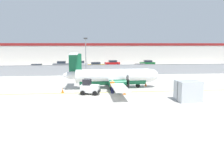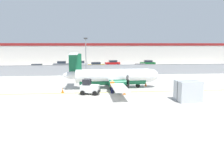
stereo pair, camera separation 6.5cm
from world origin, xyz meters
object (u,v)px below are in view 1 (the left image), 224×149
object	(u,v)px
apron_light_pole	(86,54)
parked_car_3	(96,65)
ground_crew_worker	(112,86)
parked_car_4	(112,63)
commuter_airplane	(114,77)
parked_car_0	(37,67)
parked_car_1	(61,64)
parked_car_6	(147,63)
traffic_cone_near_right	(63,90)
baggage_tug	(89,87)
parked_car_5	(141,67)
cargo_container	(188,91)
traffic_cone_far_left	(125,92)
traffic_cone_near_left	(146,84)
parked_car_2	(80,64)

from	to	relation	value
apron_light_pole	parked_car_3	bearing A→B (deg)	81.73
ground_crew_worker	parked_car_4	world-z (taller)	same
commuter_airplane	parked_car_0	distance (m)	26.06
parked_car_1	parked_car_6	bearing A→B (deg)	179.63
traffic_cone_near_right	commuter_airplane	bearing A→B (deg)	18.49
baggage_tug	parked_car_5	bearing A→B (deg)	76.63
parked_car_0	parked_car_3	world-z (taller)	same
apron_light_pole	parked_car_1	bearing A→B (deg)	110.39
commuter_airplane	cargo_container	size ratio (longest dim) A/B	6.38
parked_car_0	apron_light_pole	world-z (taller)	apron_light_pole
apron_light_pole	cargo_container	bearing A→B (deg)	-57.65
traffic_cone_far_left	parked_car_3	world-z (taller)	parked_car_3
commuter_airplane	traffic_cone_near_right	bearing A→B (deg)	-163.09
cargo_container	traffic_cone_far_left	world-z (taller)	cargo_container
traffic_cone_far_left	commuter_airplane	bearing A→B (deg)	101.80
parked_car_1	parked_car_3	xyz separation A→B (m)	(9.18, -3.77, 0.00)
traffic_cone_near_left	parked_car_5	distance (m)	18.38
cargo_container	parked_car_4	world-z (taller)	cargo_container
commuter_airplane	traffic_cone_near_left	size ratio (longest dim) A/B	25.06
ground_crew_worker	traffic_cone_near_left	bearing A→B (deg)	-30.59
baggage_tug	parked_car_6	bearing A→B (deg)	78.20
ground_crew_worker	traffic_cone_near_left	size ratio (longest dim) A/B	2.66
traffic_cone_near_right	parked_car_2	size ratio (longest dim) A/B	0.15
commuter_airplane	ground_crew_worker	bearing A→B (deg)	-102.07
traffic_cone_near_right	parked_car_6	bearing A→B (deg)	59.19
commuter_airplane	parked_car_4	distance (m)	31.44
apron_light_pole	parked_car_5	bearing A→B (deg)	36.76
parked_car_1	parked_car_3	bearing A→B (deg)	153.48
ground_crew_worker	parked_car_3	bearing A→B (deg)	22.87
traffic_cone_far_left	apron_light_pole	world-z (taller)	apron_light_pole
traffic_cone_near_left	apron_light_pole	world-z (taller)	apron_light_pole
parked_car_2	parked_car_6	xyz separation A→B (m)	(18.94, 0.80, 0.00)
parked_car_1	traffic_cone_near_right	bearing A→B (deg)	93.64
parked_car_1	parked_car_3	distance (m)	9.93
parked_car_1	parked_car_5	xyz separation A→B (m)	(19.26, -9.66, 0.00)
parked_car_1	ground_crew_worker	bearing A→B (deg)	103.95
commuter_airplane	ground_crew_worker	world-z (taller)	commuter_airplane
parked_car_2	commuter_airplane	bearing A→B (deg)	102.52
traffic_cone_near_left	parked_car_3	size ratio (longest dim) A/B	0.15
ground_crew_worker	parked_car_5	size ratio (longest dim) A/B	0.40
commuter_airplane	parked_car_4	size ratio (longest dim) A/B	3.70
traffic_cone_far_left	parked_car_4	distance (m)	35.32
baggage_tug	traffic_cone_near_left	xyz separation A→B (m)	(8.22, 4.68, -0.54)
baggage_tug	ground_crew_worker	world-z (taller)	baggage_tug
traffic_cone_near_left	parked_car_5	bearing A→B (deg)	79.44
baggage_tug	traffic_cone_near_right	distance (m)	3.64
cargo_container	parked_car_0	bearing A→B (deg)	124.73
ground_crew_worker	cargo_container	world-z (taller)	cargo_container
baggage_tug	apron_light_pole	bearing A→B (deg)	106.49
traffic_cone_near_left	apron_light_pole	xyz separation A→B (m)	(-8.90, 8.90, 3.99)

